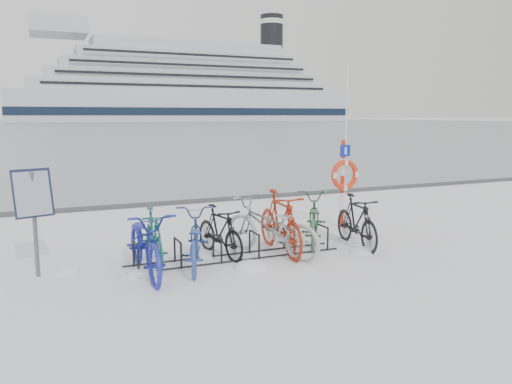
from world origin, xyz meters
TOP-DOWN VIEW (x-y plane):
  - ground at (0.00, 0.00)m, footprint 900.00×900.00m
  - ice_sheet at (0.00, 155.00)m, footprint 400.00×298.00m
  - quay_edge at (0.00, 5.90)m, footprint 400.00×0.25m
  - bike_rack at (0.00, 0.00)m, footprint 4.00×0.48m
  - info_board at (-3.31, 0.27)m, footprint 0.62×0.37m
  - lifebuoy_station at (3.17, 1.34)m, footprint 0.70×0.22m
  - cruise_ferry at (58.01, 209.86)m, footprint 148.02×27.89m
  - bike_0 at (-1.68, -0.25)m, footprint 0.78×2.14m
  - bike_1 at (-1.44, 0.24)m, footprint 0.55×1.69m
  - bike_2 at (-0.83, -0.16)m, footprint 1.21×2.01m
  - bike_3 at (-0.21, 0.29)m, footprint 0.75×1.66m
  - bike_4 at (0.66, -0.05)m, footprint 1.66×2.24m
  - bike_5 at (0.91, 0.06)m, footprint 0.68×2.03m
  - bike_6 at (1.85, 0.45)m, footprint 1.59×2.04m
  - bike_7 at (2.50, -0.14)m, footprint 0.75×1.81m
  - snow_drifts at (0.10, -0.19)m, footprint 6.29×1.59m

SIDE VIEW (x-z plane):
  - ground at x=0.00m, z-range 0.00..0.00m
  - snow_drifts at x=0.10m, z-range -0.11..0.11m
  - ice_sheet at x=0.00m, z-range 0.00..0.02m
  - quay_edge at x=0.00m, z-range 0.00..0.10m
  - bike_rack at x=0.00m, z-range -0.05..0.41m
  - bike_3 at x=-0.21m, z-range 0.00..0.97m
  - bike_2 at x=-0.83m, z-range 0.00..1.00m
  - bike_1 at x=-1.44m, z-range 0.00..1.01m
  - bike_6 at x=1.85m, z-range 0.00..1.03m
  - bike_7 at x=2.50m, z-range 0.00..1.06m
  - bike_0 at x=-1.68m, z-range 0.00..1.11m
  - bike_4 at x=0.66m, z-range 0.00..1.12m
  - bike_5 at x=0.91m, z-range 0.00..1.20m
  - lifebuoy_station at x=3.17m, z-range -0.60..3.06m
  - info_board at x=-3.31m, z-range 0.39..2.13m
  - cruise_ferry at x=58.01m, z-range -11.07..37.56m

